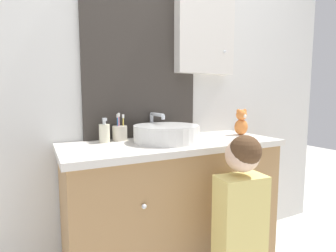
{
  "coord_description": "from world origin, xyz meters",
  "views": [
    {
      "loc": [
        -0.72,
        -1.01,
        1.15
      ],
      "look_at": [
        -0.06,
        0.29,
        0.99
      ],
      "focal_mm": 28.0,
      "sensor_mm": 36.0,
      "label": 1
    }
  ],
  "objects_px": {
    "sink_basin": "(166,133)",
    "toothbrush_holder": "(120,133)",
    "soap_dispenser": "(104,133)",
    "teddy_bear": "(241,123)",
    "child_figure": "(240,222)"
  },
  "relations": [
    {
      "from": "soap_dispenser",
      "to": "teddy_bear",
      "type": "relative_size",
      "value": 0.79
    },
    {
      "from": "sink_basin",
      "to": "child_figure",
      "type": "distance_m",
      "value": 0.62
    },
    {
      "from": "toothbrush_holder",
      "to": "child_figure",
      "type": "height_order",
      "value": "toothbrush_holder"
    },
    {
      "from": "teddy_bear",
      "to": "sink_basin",
      "type": "bearing_deg",
      "value": -178.99
    },
    {
      "from": "sink_basin",
      "to": "soap_dispenser",
      "type": "xyz_separation_m",
      "value": [
        -0.33,
        0.14,
        0.0
      ]
    },
    {
      "from": "sink_basin",
      "to": "toothbrush_holder",
      "type": "distance_m",
      "value": 0.29
    },
    {
      "from": "sink_basin",
      "to": "toothbrush_holder",
      "type": "height_order",
      "value": "toothbrush_holder"
    },
    {
      "from": "soap_dispenser",
      "to": "teddy_bear",
      "type": "height_order",
      "value": "teddy_bear"
    },
    {
      "from": "sink_basin",
      "to": "teddy_bear",
      "type": "xyz_separation_m",
      "value": [
        0.58,
        0.01,
        0.03
      ]
    },
    {
      "from": "toothbrush_holder",
      "to": "child_figure",
      "type": "relative_size",
      "value": 0.17
    },
    {
      "from": "soap_dispenser",
      "to": "teddy_bear",
      "type": "bearing_deg",
      "value": -7.82
    },
    {
      "from": "child_figure",
      "to": "soap_dispenser",
      "type": "bearing_deg",
      "value": 130.9
    },
    {
      "from": "toothbrush_holder",
      "to": "child_figure",
      "type": "distance_m",
      "value": 0.83
    },
    {
      "from": "teddy_bear",
      "to": "soap_dispenser",
      "type": "bearing_deg",
      "value": 172.18
    },
    {
      "from": "sink_basin",
      "to": "child_figure",
      "type": "xyz_separation_m",
      "value": [
        0.17,
        -0.45,
        -0.39
      ]
    }
  ]
}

